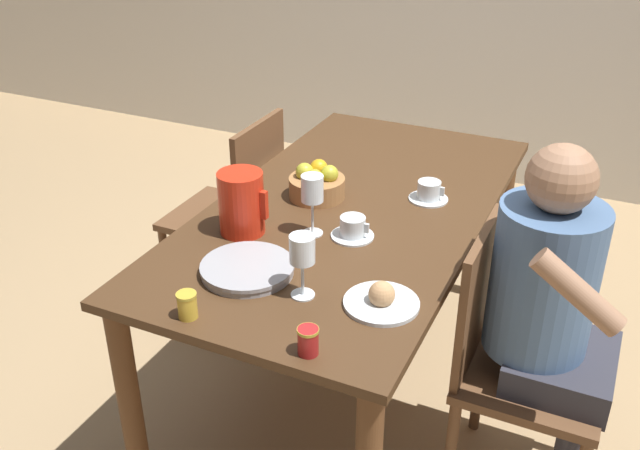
# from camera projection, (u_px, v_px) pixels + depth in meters

# --- Properties ---
(ground_plane) EXTENTS (20.00, 20.00, 0.00)m
(ground_plane) POSITION_uv_depth(u_px,v_px,m) (347.00, 376.00, 2.82)
(ground_plane) COLOR tan
(dining_table) EXTENTS (0.89, 1.71, 0.76)m
(dining_table) POSITION_uv_depth(u_px,v_px,m) (351.00, 232.00, 2.51)
(dining_table) COLOR #472D19
(dining_table) RESTS_ON ground_plane
(chair_person_side) EXTENTS (0.42, 0.42, 0.90)m
(chair_person_side) POSITION_uv_depth(u_px,v_px,m) (511.00, 359.00, 2.16)
(chair_person_side) COLOR brown
(chair_person_side) RESTS_ON ground_plane
(chair_opposite) EXTENTS (0.42, 0.42, 0.90)m
(chair_opposite) POSITION_uv_depth(u_px,v_px,m) (236.00, 211.00, 3.03)
(chair_opposite) COLOR brown
(chair_opposite) RESTS_ON ground_plane
(person_seated) EXTENTS (0.39, 0.41, 1.18)m
(person_seated) POSITION_uv_depth(u_px,v_px,m) (552.00, 304.00, 2.03)
(person_seated) COLOR #33333D
(person_seated) RESTS_ON ground_plane
(red_pitcher) EXTENTS (0.17, 0.15, 0.21)m
(red_pitcher) POSITION_uv_depth(u_px,v_px,m) (241.00, 203.00, 2.25)
(red_pitcher) COLOR red
(red_pitcher) RESTS_ON dining_table
(wine_glass_water) EXTENTS (0.07, 0.07, 0.20)m
(wine_glass_water) POSITION_uv_depth(u_px,v_px,m) (312.00, 191.00, 2.22)
(wine_glass_water) COLOR white
(wine_glass_water) RESTS_ON dining_table
(wine_glass_juice) EXTENTS (0.07, 0.07, 0.19)m
(wine_glass_juice) POSITION_uv_depth(u_px,v_px,m) (302.00, 253.00, 1.91)
(wine_glass_juice) COLOR white
(wine_glass_juice) RESTS_ON dining_table
(teacup_near_person) EXTENTS (0.14, 0.14, 0.07)m
(teacup_near_person) POSITION_uv_depth(u_px,v_px,m) (353.00, 228.00, 2.26)
(teacup_near_person) COLOR silver
(teacup_near_person) RESTS_ON dining_table
(teacup_across) EXTENTS (0.14, 0.14, 0.07)m
(teacup_across) POSITION_uv_depth(u_px,v_px,m) (429.00, 192.00, 2.49)
(teacup_across) COLOR silver
(teacup_across) RESTS_ON dining_table
(serving_tray) EXTENTS (0.28, 0.28, 0.03)m
(serving_tray) POSITION_uv_depth(u_px,v_px,m) (247.00, 269.00, 2.07)
(serving_tray) COLOR #9E9EA3
(serving_tray) RESTS_ON dining_table
(bread_plate) EXTENTS (0.21, 0.21, 0.07)m
(bread_plate) POSITION_uv_depth(u_px,v_px,m) (382.00, 299.00, 1.93)
(bread_plate) COLOR silver
(bread_plate) RESTS_ON dining_table
(jam_jar_amber) EXTENTS (0.05, 0.05, 0.07)m
(jam_jar_amber) POSITION_uv_depth(u_px,v_px,m) (308.00, 340.00, 1.73)
(jam_jar_amber) COLOR #A81E1E
(jam_jar_amber) RESTS_ON dining_table
(jam_jar_red) EXTENTS (0.05, 0.05, 0.07)m
(jam_jar_red) POSITION_uv_depth(u_px,v_px,m) (187.00, 304.00, 1.87)
(jam_jar_red) COLOR gold
(jam_jar_red) RESTS_ON dining_table
(fruit_bowl) EXTENTS (0.20, 0.20, 0.12)m
(fruit_bowl) POSITION_uv_depth(u_px,v_px,m) (317.00, 184.00, 2.50)
(fruit_bowl) COLOR #9E6B3D
(fruit_bowl) RESTS_ON dining_table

